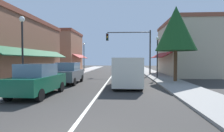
{
  "coord_description": "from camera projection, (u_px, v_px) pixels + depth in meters",
  "views": [
    {
      "loc": [
        1.47,
        -4.2,
        1.99
      ],
      "look_at": [
        0.27,
        14.41,
        1.34
      ],
      "focal_mm": 29.32,
      "sensor_mm": 36.0,
      "label": 1
    }
  ],
  "objects": [
    {
      "name": "sidewalk_right",
      "position": [
        157.0,
        76.0,
        21.95
      ],
      "size": [
        2.6,
        56.0,
        0.12
      ],
      "primitive_type": "cube",
      "color": "gray",
      "rests_on": "ground"
    },
    {
      "name": "parked_car_second_left",
      "position": [
        69.0,
        73.0,
        15.2
      ],
      "size": [
        1.83,
        4.12,
        1.77
      ],
      "rotation": [
        0.0,
        0.0,
        0.01
      ],
      "color": "#4C5156",
      "rests_on": "ground"
    },
    {
      "name": "lane_center_stripe",
      "position": [
        112.0,
        76.0,
        22.3
      ],
      "size": [
        0.14,
        52.0,
        0.01
      ],
      "primitive_type": "cube",
      "color": "silver",
      "rests_on": "ground"
    },
    {
      "name": "street_lamp_left_far",
      "position": [
        84.0,
        52.0,
        29.0
      ],
      "size": [
        0.36,
        0.36,
        4.69
      ],
      "color": "black",
      "rests_on": "ground"
    },
    {
      "name": "parked_car_nearest_left",
      "position": [
        38.0,
        80.0,
        10.01
      ],
      "size": [
        1.86,
        4.14,
        1.77
      ],
      "rotation": [
        0.0,
        0.0,
        -0.02
      ],
      "color": "#0F4C33",
      "rests_on": "ground"
    },
    {
      "name": "storefront_far_left",
      "position": [
        62.0,
        51.0,
        32.77
      ],
      "size": [
        6.81,
        8.2,
        6.97
      ],
      "color": "#8E5B42",
      "rests_on": "ground"
    },
    {
      "name": "street_lamp_left_near",
      "position": [
        22.0,
        41.0,
        11.87
      ],
      "size": [
        0.36,
        0.36,
        4.8
      ],
      "color": "black",
      "rests_on": "ground"
    },
    {
      "name": "van_in_lane",
      "position": [
        127.0,
        71.0,
        13.5
      ],
      "size": [
        2.01,
        5.18,
        2.12
      ],
      "rotation": [
        0.0,
        0.0,
        0.0
      ],
      "color": "beige",
      "rests_on": "ground"
    },
    {
      "name": "storefront_left_block",
      "position": [
        9.0,
        49.0,
        16.8
      ],
      "size": [
        5.88,
        14.2,
        6.0
      ],
      "color": "brown",
      "rests_on": "ground"
    },
    {
      "name": "sidewalk_left",
      "position": [
        67.0,
        75.0,
        22.65
      ],
      "size": [
        2.6,
        56.0,
        0.12
      ],
      "primitive_type": "cube",
      "color": "#A39E99",
      "rests_on": "ground"
    },
    {
      "name": "storefront_right_block",
      "position": [
        184.0,
        49.0,
        23.59
      ],
      "size": [
        6.14,
        10.2,
        6.78
      ],
      "color": "#BCAD8E",
      "rests_on": "ground"
    },
    {
      "name": "traffic_signal_mast_arm",
      "position": [
        135.0,
        44.0,
        23.18
      ],
      "size": [
        5.67,
        0.5,
        5.72
      ],
      "color": "#333333",
      "rests_on": "ground"
    },
    {
      "name": "ground_plane",
      "position": [
        112.0,
        76.0,
        22.3
      ],
      "size": [
        80.0,
        80.0,
        0.0
      ],
      "primitive_type": "plane",
      "color": "#33302D"
    },
    {
      "name": "tree_right_near",
      "position": [
        176.0,
        29.0,
        15.81
      ],
      "size": [
        3.51,
        3.51,
        6.63
      ],
      "color": "#4C331E",
      "rests_on": "ground"
    },
    {
      "name": "street_lamp_right_mid",
      "position": [
        157.0,
        50.0,
        19.04
      ],
      "size": [
        0.36,
        0.36,
        4.4
      ],
      "color": "black",
      "rests_on": "ground"
    }
  ]
}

